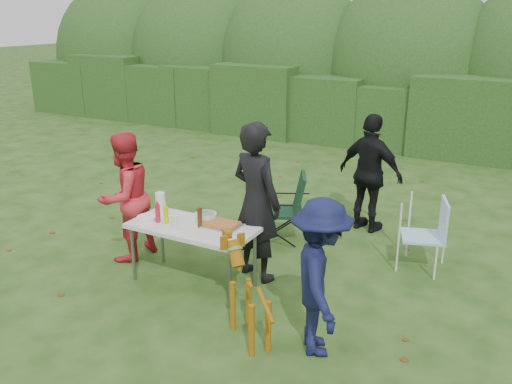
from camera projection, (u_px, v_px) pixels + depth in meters
The scene contains 20 objects.
ground at pixel (193, 292), 6.29m from camera, with size 80.00×80.00×0.00m, color #1E4211.
hedge_row at pixel (388, 112), 12.67m from camera, with size 22.00×1.40×1.70m, color #23471C.
shrub_backdrop at pixel (408, 73), 13.76m from camera, with size 20.00×2.60×3.20m, color #3D6628.
folding_table at pixel (192, 230), 6.30m from camera, with size 1.50×0.70×0.74m.
person_cook at pixel (256, 202), 6.38m from camera, with size 0.71×0.46×1.93m, color black.
person_red_jacket at pixel (125, 197), 6.94m from camera, with size 0.82×0.64×1.68m, color red.
person_black_puffy at pixel (370, 174), 7.82m from camera, with size 1.02×0.42×1.74m, color black.
child at pixel (320, 278), 5.00m from camera, with size 0.99×0.57×1.54m, color #11153C.
dog at pixel (250, 298), 5.25m from camera, with size 0.98×0.39×0.93m, color #8F570D, non-canonical shape.
camping_chair at pixel (283, 208), 7.56m from camera, with size 0.62×0.62×0.99m, color #12321D, non-canonical shape.
lawn_chair at pixel (423, 234), 6.76m from camera, with size 0.55×0.55×0.93m, color #53AEDF, non-canonical shape.
food_tray at pixel (221, 226), 6.25m from camera, with size 0.45×0.30×0.02m, color #B7B7BA.
focaccia_bread at pixel (221, 224), 6.24m from camera, with size 0.40×0.26×0.04m, color #B76B34.
mustard_bottle at pixel (166, 215), 6.33m from camera, with size 0.06×0.06×0.20m, color #CBD900.
ketchup_bottle at pixel (158, 213), 6.36m from camera, with size 0.06×0.06×0.22m, color #BC1837.
beer_bottle at pixel (200, 217), 6.20m from camera, with size 0.06×0.06×0.24m, color #47230F.
paper_towel_roll at pixel (160, 203), 6.64m from camera, with size 0.12×0.12×0.26m, color white.
cup_stack at pixel (175, 223), 6.12m from camera, with size 0.08×0.08×0.18m, color white.
pasta_bowl at pixel (206, 217), 6.40m from camera, with size 0.26×0.26×0.10m, color silver.
plate_stack at pixel (147, 218), 6.44m from camera, with size 0.24×0.24×0.05m, color white.
Camera 1 is at (3.32, -4.56, 3.12)m, focal length 38.00 mm.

